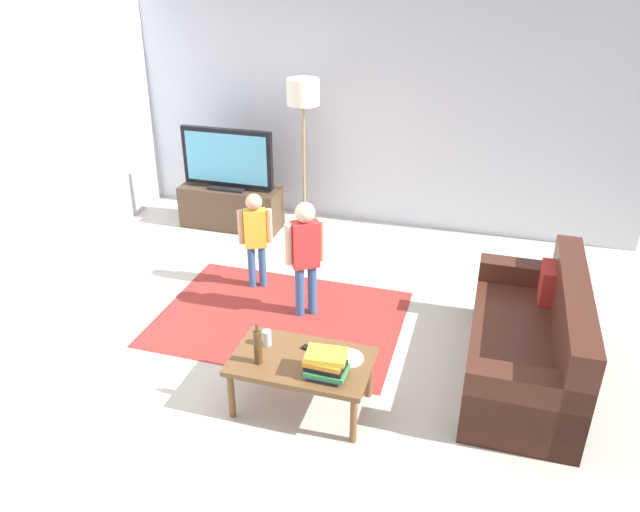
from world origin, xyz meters
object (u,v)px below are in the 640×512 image
(child_near_tv, at_px, (255,232))
(plate, at_px, (348,358))
(tv_stand, at_px, (231,207))
(tv, at_px, (227,160))
(tv_remote, at_px, (313,350))
(coffee_table, at_px, (302,365))
(child_center, at_px, (305,249))
(bottle, at_px, (258,347))
(book_stack, at_px, (326,364))
(soda_can, at_px, (267,338))
(floor_lamp, at_px, (303,101))
(couch, at_px, (534,346))

(child_near_tv, bearing_deg, plate, -48.59)
(tv_stand, bearing_deg, child_near_tv, -56.68)
(tv, distance_m, tv_remote, 3.33)
(tv_stand, height_order, coffee_table, tv_stand)
(child_near_tv, distance_m, child_center, 0.72)
(child_center, height_order, bottle, child_center)
(book_stack, distance_m, bottle, 0.50)
(soda_can, bearing_deg, floor_lamp, 102.57)
(child_near_tv, relative_size, bottle, 3.09)
(couch, height_order, floor_lamp, floor_lamp)
(bottle, relative_size, soda_can, 2.66)
(child_near_tv, bearing_deg, coffee_table, -58.10)
(floor_lamp, distance_m, tv_remote, 3.26)
(book_stack, relative_size, plate, 1.35)
(tv, relative_size, child_near_tv, 1.12)
(book_stack, height_order, plate, book_stack)
(child_center, relative_size, coffee_table, 1.11)
(child_center, bearing_deg, bottle, -86.65)
(tv_stand, bearing_deg, book_stack, -55.59)
(tv, bearing_deg, tv_remote, -55.41)
(tv_stand, distance_m, tv, 0.60)
(tv_stand, height_order, soda_can, soda_can)
(child_near_tv, distance_m, coffee_table, 1.87)
(coffee_table, bearing_deg, child_near_tv, 121.90)
(bottle, height_order, soda_can, bottle)
(couch, xyz_separation_m, floor_lamp, (-2.57, 2.17, 1.25))
(tv, xyz_separation_m, floor_lamp, (0.88, 0.17, 0.70))
(bottle, xyz_separation_m, tv_remote, (0.33, 0.24, -0.13))
(floor_lamp, relative_size, tv_remote, 10.47)
(child_center, relative_size, soda_can, 9.24)
(tv_stand, distance_m, floor_lamp, 1.58)
(child_near_tv, height_order, coffee_table, child_near_tv)
(tv_stand, bearing_deg, tv, -90.00)
(book_stack, xyz_separation_m, plate, (0.10, 0.22, -0.08))
(bottle, bearing_deg, coffee_table, 23.20)
(tv_stand, bearing_deg, couch, -30.39)
(tv, xyz_separation_m, couch, (3.45, -2.00, -0.56))
(tv_stand, xyz_separation_m, child_near_tv, (0.85, -1.29, 0.35))
(tv_stand, height_order, tv_remote, tv_stand)
(coffee_table, bearing_deg, soda_can, 161.57)
(couch, distance_m, floor_lamp, 3.59)
(tv_remote, bearing_deg, soda_can, -161.87)
(couch, xyz_separation_m, plate, (-1.30, -0.74, 0.14))
(coffee_table, height_order, soda_can, soda_can)
(floor_lamp, bearing_deg, soda_can, -77.43)
(child_center, xyz_separation_m, book_stack, (0.57, -1.34, -0.16))
(floor_lamp, xyz_separation_m, coffee_table, (0.95, -3.01, -1.17))
(tv_remote, distance_m, plate, 0.27)
(bottle, bearing_deg, tv_remote, 36.03)
(tv_stand, bearing_deg, coffee_table, -57.45)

